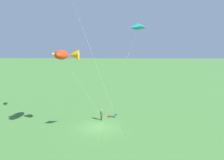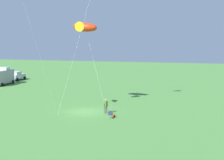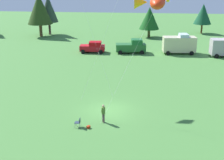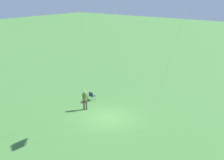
% 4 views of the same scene
% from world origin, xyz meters
% --- Properties ---
extents(ground_plane, '(160.00, 160.00, 0.00)m').
position_xyz_m(ground_plane, '(0.00, 0.00, 0.00)').
color(ground_plane, '#437937').
extents(person_kite_flyer, '(0.49, 0.54, 1.74)m').
position_xyz_m(person_kite_flyer, '(-0.21, -2.72, 1.02)').
color(person_kite_flyer, '#4F3B40').
rests_on(person_kite_flyer, ground).
extents(folding_chair, '(0.49, 0.49, 0.82)m').
position_xyz_m(folding_chair, '(-2.30, -3.83, 0.49)').
color(folding_chair, '#253346').
rests_on(folding_chair, ground).
extents(backpack_on_grass, '(0.35, 0.39, 0.22)m').
position_xyz_m(backpack_on_grass, '(-1.38, -3.99, 0.11)').
color(backpack_on_grass, '#AB2A0F').
rests_on(backpack_on_grass, ground).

